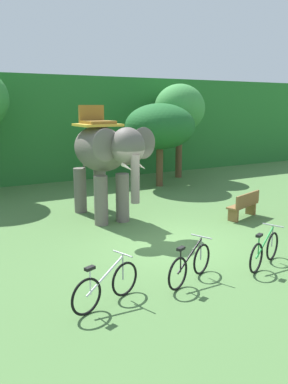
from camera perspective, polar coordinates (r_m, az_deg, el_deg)
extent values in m
plane|color=#4C753D|center=(11.17, 3.96, -7.32)|extent=(80.00, 80.00, 0.00)
cube|color=#28702D|center=(22.96, -14.58, 9.09)|extent=(36.00, 6.00, 5.23)
cylinder|color=brown|center=(18.78, 2.26, 3.68)|extent=(0.33, 0.33, 1.87)
ellipsoid|color=#1E6028|center=(18.59, 2.31, 9.44)|extent=(3.26, 3.26, 2.11)
cylinder|color=brown|center=(21.16, 5.03, 5.50)|extent=(0.34, 0.34, 2.51)
ellipsoid|color=#3D8E42|center=(21.01, 5.15, 11.93)|extent=(2.62, 2.62, 2.48)
ellipsoid|color=#665E56|center=(13.38, -6.45, 6.23)|extent=(1.47, 2.94, 1.50)
cylinder|color=#665E56|center=(13.00, -3.12, -0.82)|extent=(0.44, 0.44, 1.60)
cylinder|color=#665E56|center=(12.68, -6.21, -1.21)|extent=(0.44, 0.44, 1.60)
cylinder|color=#665E56|center=(14.59, -6.37, 0.57)|extent=(0.44, 0.44, 1.60)
cylinder|color=#665E56|center=(14.30, -9.18, 0.25)|extent=(0.44, 0.44, 1.60)
ellipsoid|color=#665E56|center=(11.56, -2.41, 6.60)|extent=(1.03, 1.13, 1.10)
ellipsoid|color=#665E56|center=(11.99, -0.11, 7.06)|extent=(0.84, 0.18, 0.96)
ellipsoid|color=#665E56|center=(11.42, -5.53, 6.73)|extent=(0.84, 0.18, 0.96)
cylinder|color=#665E56|center=(11.30, -1.29, 1.86)|extent=(0.26, 0.26, 1.40)
cone|color=beige|center=(11.39, -0.46, 3.74)|extent=(0.13, 0.57, 0.21)
cone|color=beige|center=(11.18, -2.41, 3.56)|extent=(0.13, 0.57, 0.21)
cube|color=gold|center=(13.41, -6.71, 9.59)|extent=(1.36, 1.33, 0.08)
cube|color=olive|center=(13.41, -6.72, 9.97)|extent=(0.93, 1.12, 0.10)
cube|color=olive|center=(13.86, -7.60, 11.18)|extent=(0.90, 0.12, 0.56)
cylinder|color=#665E56|center=(14.73, -8.68, 4.96)|extent=(0.08, 0.08, 0.90)
torus|color=black|center=(7.50, -8.30, -14.71)|extent=(0.69, 0.29, 0.71)
torus|color=black|center=(8.12, -2.80, -12.42)|extent=(0.69, 0.29, 0.71)
cylinder|color=silver|center=(7.68, -5.61, -11.91)|extent=(0.93, 0.37, 0.54)
cylinder|color=silver|center=(7.45, -7.76, -12.68)|extent=(0.03, 0.03, 0.52)
cube|color=black|center=(7.34, -7.82, -10.84)|extent=(0.22, 0.16, 0.06)
cylinder|color=#9E9EA3|center=(7.97, -3.08, -10.70)|extent=(0.03, 0.03, 0.55)
cylinder|color=#9E9EA3|center=(7.87, -3.10, -8.89)|extent=(0.21, 0.50, 0.03)
torus|color=black|center=(8.37, 4.90, -11.67)|extent=(0.67, 0.33, 0.71)
torus|color=black|center=(9.16, 8.31, -9.56)|extent=(0.67, 0.33, 0.71)
cylinder|color=black|center=(8.64, 6.64, -9.10)|extent=(0.91, 0.43, 0.54)
cylinder|color=black|center=(8.34, 5.30, -9.80)|extent=(0.03, 0.03, 0.52)
cube|color=black|center=(8.25, 5.34, -8.13)|extent=(0.22, 0.17, 0.06)
cylinder|color=#9E9EA3|center=(9.02, 8.21, -8.01)|extent=(0.03, 0.03, 0.55)
cylinder|color=#9E9EA3|center=(8.93, 8.26, -6.38)|extent=(0.24, 0.49, 0.03)
torus|color=black|center=(9.48, 15.87, -9.17)|extent=(0.67, 0.32, 0.71)
torus|color=black|center=(10.36, 18.01, -7.44)|extent=(0.67, 0.32, 0.71)
cylinder|color=green|center=(9.81, 17.03, -6.94)|extent=(0.91, 0.42, 0.54)
cylinder|color=green|center=(9.47, 16.20, -7.51)|extent=(0.03, 0.03, 0.52)
cube|color=black|center=(9.39, 16.29, -6.02)|extent=(0.22, 0.17, 0.06)
cylinder|color=#9E9EA3|center=(10.22, 18.02, -6.04)|extent=(0.03, 0.03, 0.55)
cylinder|color=#9E9EA3|center=(10.14, 18.12, -4.59)|extent=(0.23, 0.49, 0.03)
cube|color=brown|center=(13.85, 14.03, -1.84)|extent=(1.55, 0.86, 0.06)
cube|color=brown|center=(13.71, 14.74, -0.99)|extent=(1.44, 0.53, 0.40)
cube|color=brown|center=(13.40, 12.75, -3.25)|extent=(0.19, 0.37, 0.45)
cube|color=brown|center=(14.42, 15.13, -2.27)|extent=(0.19, 0.37, 0.45)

